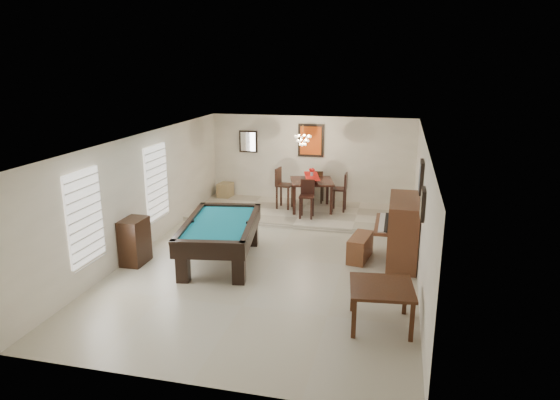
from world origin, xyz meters
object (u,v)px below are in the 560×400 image
at_px(upright_piano, 395,230).
at_px(chandelier, 303,136).
at_px(piano_bench, 360,247).
at_px(dining_table, 311,193).
at_px(corner_bench, 225,190).
at_px(pool_table, 221,242).
at_px(dining_chair_east, 339,192).
at_px(square_table, 381,306).
at_px(dining_chair_south, 307,199).
at_px(dining_chair_north, 317,186).
at_px(apothecary_chest, 135,241).
at_px(dining_chair_west, 285,188).
at_px(flower_vase, 312,172).

distance_m(upright_piano, chandelier, 4.00).
height_order(piano_bench, dining_table, dining_table).
bearing_deg(corner_bench, pool_table, -71.65).
height_order(piano_bench, dining_chair_east, dining_chair_east).
xyz_separation_m(square_table, chandelier, (-2.36, 5.54, 1.86)).
relative_size(dining_chair_south, dining_chair_north, 1.04).
height_order(dining_table, dining_chair_east, dining_chair_east).
bearing_deg(pool_table, apothecary_chest, -173.33).
relative_size(pool_table, dining_table, 2.28).
xyz_separation_m(upright_piano, dining_chair_west, (-3.06, 2.95, 0.00)).
relative_size(upright_piano, apothecary_chest, 1.69).
bearing_deg(corner_bench, piano_bench, -40.76).
relative_size(upright_piano, flower_vase, 7.16).
relative_size(pool_table, dining_chair_south, 2.61).
relative_size(square_table, piano_bench, 1.06).
bearing_deg(dining_chair_east, dining_chair_west, -86.26).
bearing_deg(corner_bench, dining_chair_west, -20.60).
relative_size(apothecary_chest, chandelier, 1.62).
xyz_separation_m(pool_table, flower_vase, (1.26, 3.90, 0.75)).
bearing_deg(chandelier, dining_chair_east, 17.99).
bearing_deg(dining_chair_east, dining_chair_north, -134.51).
distance_m(dining_chair_north, corner_bench, 2.84).
height_order(square_table, dining_table, dining_table).
xyz_separation_m(upright_piano, dining_chair_south, (-2.30, 2.20, -0.07)).
bearing_deg(square_table, dining_table, 110.28).
bearing_deg(flower_vase, dining_chair_south, -89.36).
bearing_deg(dining_chair_south, dining_chair_north, 86.57).
distance_m(square_table, chandelier, 6.31).
xyz_separation_m(square_table, dining_chair_west, (-2.91, 5.78, 0.34)).
relative_size(dining_table, flower_vase, 4.98).
bearing_deg(dining_chair_west, upright_piano, -126.75).
height_order(apothecary_chest, dining_chair_east, dining_chair_east).
xyz_separation_m(dining_chair_north, corner_bench, (-2.83, -0.04, -0.27)).
relative_size(dining_table, dining_chair_south, 1.15).
relative_size(pool_table, dining_chair_west, 2.29).
height_order(dining_chair_south, dining_chair_north, dining_chair_south).
distance_m(piano_bench, dining_chair_south, 2.80).
bearing_deg(dining_chair_south, dining_chair_east, 45.53).
height_order(pool_table, dining_chair_east, dining_chair_east).
bearing_deg(chandelier, apothecary_chest, -123.86).
height_order(dining_chair_north, corner_bench, dining_chair_north).
bearing_deg(flower_vase, upright_piano, -52.30).
bearing_deg(chandelier, corner_bench, 158.81).
bearing_deg(square_table, upright_piano, 86.85).
distance_m(apothecary_chest, dining_chair_north, 5.98).
xyz_separation_m(dining_chair_west, chandelier, (0.55, -0.24, 1.51)).
height_order(square_table, upright_piano, upright_piano).
height_order(dining_table, flower_vase, flower_vase).
xyz_separation_m(dining_chair_south, chandelier, (-0.22, 0.52, 1.58)).
xyz_separation_m(square_table, dining_chair_south, (-2.14, 5.03, 0.28)).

